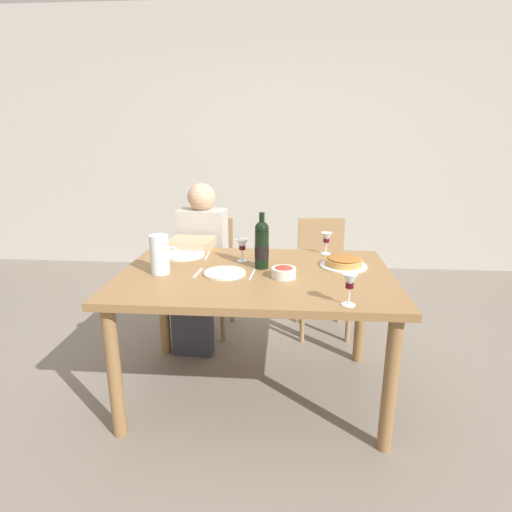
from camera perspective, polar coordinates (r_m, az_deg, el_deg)
The scene contains 19 objects.
ground_plane at distance 2.64m, azimuth -0.06°, elevation -18.11°, with size 8.00×8.00×0.00m, color slate.
back_wall at distance 4.73m, azimuth 2.47°, elevation 15.27°, with size 8.00×0.10×2.80m, color #B2ADA3.
dining_table at distance 2.33m, azimuth -0.06°, elevation -4.44°, with size 1.50×1.00×0.76m.
wine_bottle at distance 2.34m, azimuth 0.80°, elevation 1.56°, with size 0.08×0.08×0.32m.
water_pitcher at distance 2.32m, azimuth -13.06°, elevation -0.08°, with size 0.16×0.10×0.21m.
baked_tart at distance 2.44m, azimuth 11.96°, elevation -0.80°, with size 0.27×0.27×0.06m.
salad_bowl at distance 2.21m, azimuth 3.84°, elevation -2.16°, with size 0.13×0.13×0.06m.
wine_glass_left_diner at distance 2.66m, azimuth 9.64°, elevation 2.36°, with size 0.07×0.07×0.14m.
wine_glass_right_diner at distance 1.88m, azimuth 12.76°, elevation -3.63°, with size 0.07×0.07×0.15m.
wine_glass_centre at distance 2.47m, azimuth -1.90°, elevation 1.42°, with size 0.07×0.07×0.14m.
dinner_plate_left_setting at distance 2.65m, azimuth -9.90°, elevation 0.18°, with size 0.26×0.26×0.01m, color white.
dinner_plate_right_setting at distance 2.27m, azimuth -4.31°, elevation -2.35°, with size 0.23×0.23×0.01m, color silver.
fork_left_setting at distance 2.69m, azimuth -13.00°, elevation 0.18°, with size 0.16×0.01×0.01m, color silver.
knife_left_setting at distance 2.62m, azimuth -6.71°, elevation 0.04°, with size 0.18×0.01×0.01m, color silver.
knife_right_setting at distance 2.26m, azimuth -0.54°, elevation -2.53°, with size 0.18×0.01×0.01m, color silver.
spoon_right_setting at distance 2.30m, azimuth -8.00°, elevation -2.32°, with size 0.16×0.01×0.01m, color silver.
chair_left at distance 3.27m, azimuth -6.61°, elevation -1.47°, with size 0.43×0.43×0.87m.
diner_left at distance 3.02m, azimuth -7.78°, elevation -0.67°, with size 0.36×0.52×1.16m.
chair_right at distance 3.25m, azimuth 9.03°, elevation -1.66°, with size 0.43×0.43×0.87m.
Camera 1 is at (0.17, -2.17, 1.50)m, focal length 29.11 mm.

